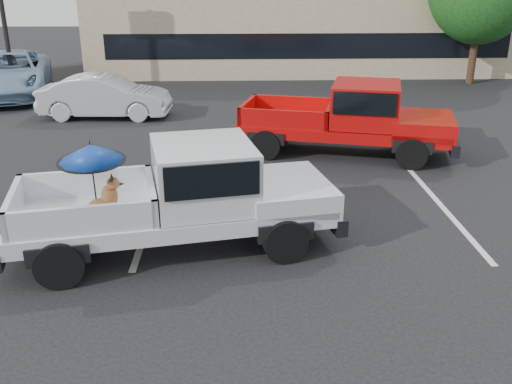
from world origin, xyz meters
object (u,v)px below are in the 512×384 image
silver_sedan (105,97)px  blue_suv (9,74)px  silver_pickup (191,191)px  red_pickup (358,116)px

silver_sedan → blue_suv: (-4.45, 3.67, 0.15)m
silver_sedan → silver_pickup: bearing=-157.1°
blue_suv → silver_sedan: bearing=-53.3°
blue_suv → silver_pickup: bearing=-73.0°
silver_pickup → red_pickup: (3.99, 5.35, -0.01)m
silver_pickup → blue_suv: (-8.00, 13.45, -0.20)m
silver_pickup → blue_suv: silver_pickup is taller
red_pickup → blue_suv: 14.47m
red_pickup → silver_pickup: bearing=-112.1°
silver_pickup → blue_suv: 15.65m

